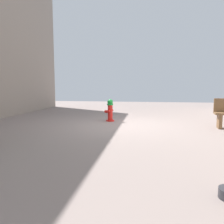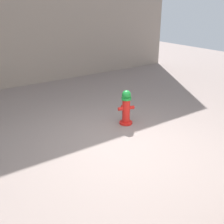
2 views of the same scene
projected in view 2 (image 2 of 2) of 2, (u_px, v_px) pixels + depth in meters
ground_plane at (116, 143)px, 5.77m from camera, size 23.40×23.40×0.00m
fire_hydrant at (126, 107)px, 6.53m from camera, size 0.39×0.41×0.85m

